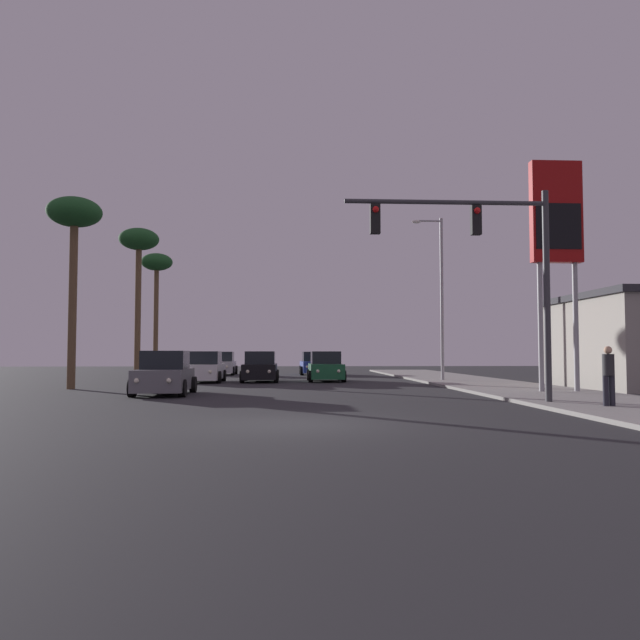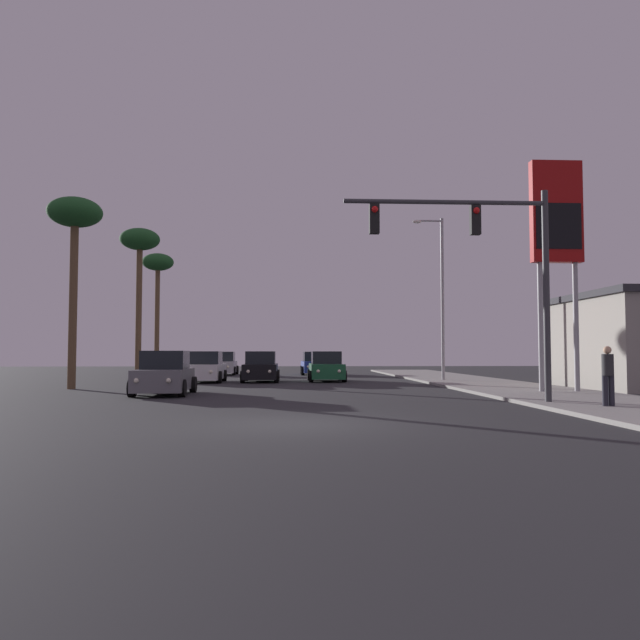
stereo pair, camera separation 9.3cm
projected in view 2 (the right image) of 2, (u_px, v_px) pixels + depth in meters
name	position (u px, v px, depth m)	size (l,w,h in m)	color
ground_plane	(296.00, 424.00, 14.03)	(120.00, 120.00, 0.00)	#28282B
sidewalk_right	(534.00, 392.00, 24.49)	(5.00, 60.00, 0.12)	gray
car_white	(205.00, 368.00, 33.90)	(2.04, 4.32, 1.68)	silver
car_silver	(223.00, 364.00, 45.34)	(2.04, 4.33, 1.68)	#B7B7BC
car_grey	(165.00, 375.00, 23.90)	(2.04, 4.34, 1.68)	slate
car_green	(326.00, 368.00, 35.09)	(2.04, 4.31, 1.68)	#195933
car_black	(261.00, 368.00, 34.47)	(2.04, 4.31, 1.68)	black
car_blue	(315.00, 364.00, 45.52)	(2.04, 4.34, 1.68)	navy
traffic_light_mast	(490.00, 253.00, 19.08)	(6.34, 0.36, 6.50)	#38383D
street_lamp	(440.00, 290.00, 34.63)	(1.74, 0.24, 9.00)	#99999E
gas_station_sign	(556.00, 224.00, 24.35)	(2.00, 0.42, 9.00)	#99999E
pedestrian_on_sidewalk	(608.00, 373.00, 17.40)	(0.34, 0.32, 1.67)	#23232D
palm_tree_near	(75.00, 223.00, 27.89)	(2.40, 2.40, 8.56)	brown
palm_tree_mid	(140.00, 248.00, 37.92)	(2.40, 2.40, 9.18)	brown
palm_tree_far	(158.00, 269.00, 47.85)	(2.40, 2.40, 9.23)	brown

